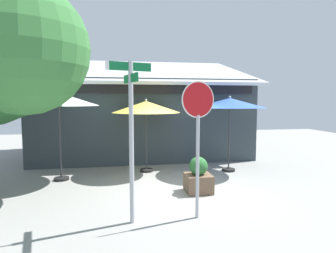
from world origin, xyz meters
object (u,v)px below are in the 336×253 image
Objects in this scene: street_sign_post at (131,127)px; patio_umbrella_mustard_center at (146,107)px; sidewalk_planter at (198,177)px; patio_umbrella_ivory_left at (59,100)px; patio_umbrella_royal_blue_right at (230,104)px; stop_sign at (198,125)px.

patio_umbrella_mustard_center is (0.67, 3.99, 0.27)m from street_sign_post.
patio_umbrella_mustard_center is at bearing 115.25° from sidewalk_planter.
patio_umbrella_mustard_center is 3.19m from sidewalk_planter.
sidewalk_planter is at bearing -64.75° from patio_umbrella_mustard_center.
street_sign_post is 1.28× the size of patio_umbrella_mustard_center.
street_sign_post reaches higher than patio_umbrella_ivory_left.
patio_umbrella_royal_blue_right is (5.41, 0.18, -0.12)m from patio_umbrella_ivory_left.
street_sign_post is 1.23× the size of patio_umbrella_royal_blue_right.
stop_sign is 1.14× the size of patio_umbrella_mustard_center.
stop_sign reaches higher than patio_umbrella_royal_blue_right.
sidewalk_planter is at bearing 41.36° from street_sign_post.
stop_sign is 4.15m from patio_umbrella_royal_blue_right.
stop_sign reaches higher than sidewalk_planter.
stop_sign is 1.03× the size of patio_umbrella_ivory_left.
patio_umbrella_ivory_left is (-1.97, 3.39, 0.51)m from street_sign_post.
patio_umbrella_ivory_left is at bearing 120.17° from street_sign_post.
stop_sign is 4.04m from patio_umbrella_mustard_center.
stop_sign is 4.75m from patio_umbrella_ivory_left.
patio_umbrella_mustard_center reaches higher than sidewalk_planter.
sidewalk_planter is at bearing -129.47° from patio_umbrella_royal_blue_right.
stop_sign is 2.98× the size of sidewalk_planter.
patio_umbrella_ivory_left is at bearing 154.49° from sidewalk_planter.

